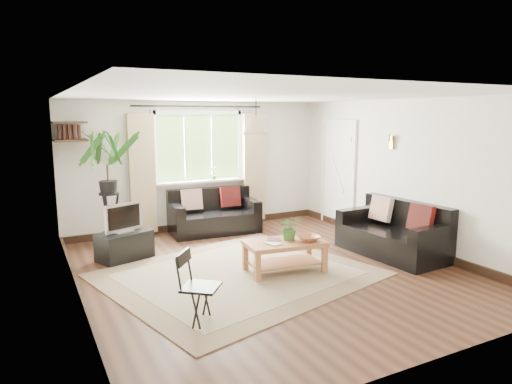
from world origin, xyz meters
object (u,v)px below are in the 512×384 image
sofa_right (392,230)px  palm_stand (108,189)px  sofa_back (214,212)px  tv_stand (125,246)px  folding_chair (201,288)px  coffee_table (285,257)px

sofa_right → palm_stand: size_ratio=0.88×
sofa_back → tv_stand: sofa_back is taller
palm_stand → folding_chair: (0.31, -3.44, -0.57)m
sofa_right → coffee_table: (-1.87, 0.09, -0.17)m
coffee_table → folding_chair: 1.85m
sofa_right → coffee_table: size_ratio=1.55×
sofa_right → coffee_table: bearing=-95.9°
sofa_back → coffee_table: size_ratio=1.48×
sofa_right → folding_chair: bearing=-79.2°
coffee_table → folding_chair: (-1.58, -0.95, 0.16)m
coffee_table → palm_stand: (-1.88, 2.49, 0.73)m
sofa_back → sofa_right: (1.91, -2.54, 0.02)m
sofa_back → tv_stand: size_ratio=2.06×
tv_stand → folding_chair: size_ratio=1.02×
coffee_table → palm_stand: 3.20m
tv_stand → sofa_back: bearing=3.7°
coffee_table → tv_stand: 2.44m
coffee_table → palm_stand: size_ratio=0.56×
tv_stand → palm_stand: bearing=71.4°
palm_stand → folding_chair: size_ratio=2.50×
sofa_right → folding_chair: 3.56m
sofa_right → coffee_table: sofa_right is taller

